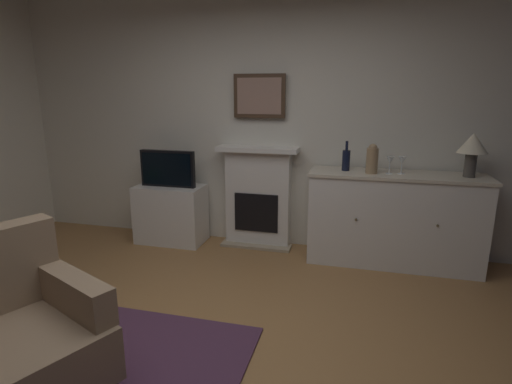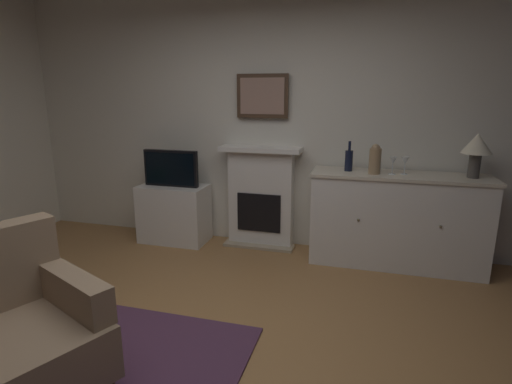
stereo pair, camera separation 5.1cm
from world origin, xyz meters
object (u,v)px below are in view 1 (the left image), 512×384
Objects in this scene: tv_cabinet at (171,214)px; table_lamp at (473,146)px; sideboard_cabinet at (394,219)px; framed_picture at (259,96)px; wine_glass_left at (390,161)px; tv_set at (168,169)px; armchair at (12,335)px; fireplace_unit at (258,197)px; vase_decorative at (372,159)px; wine_glass_center at (402,161)px; wine_bottle at (346,160)px.

table_lamp is at bearing -0.29° from tv_cabinet.
sideboard_cabinet reaches higher than tv_cabinet.
framed_picture is 0.73× the size of tv_cabinet.
table_lamp reaches higher than wine_glass_left.
sideboard_cabinet is 2.41m from tv_set.
table_lamp is 2.42× the size of wine_glass_left.
armchair is at bearing -105.49° from framed_picture.
framed_picture reaches higher than fireplace_unit.
sideboard_cabinet is (1.41, -0.22, -1.16)m from framed_picture.
framed_picture is 0.33× the size of sideboard_cabinet.
sideboard_cabinet is 2.39m from tv_cabinet.
fireplace_unit is at bearing 9.45° from tv_cabinet.
fireplace_unit is 1.43m from wine_glass_left.
table_lamp reaches higher than vase_decorative.
framed_picture is 1.64m from tv_cabinet.
tv_set is (-3.00, -0.01, -0.35)m from table_lamp.
framed_picture is at bearing 13.31° from tv_set.
vase_decorative reaches higher than wine_glass_left.
wine_glass_center is (-0.58, -0.00, -0.16)m from table_lamp.
wine_bottle is at bearing 0.51° from tv_cabinet.
vase_decorative is at bearing -170.17° from wine_glass_center.
fireplace_unit is 1.05× the size of armchair.
fireplace_unit is at bearing -90.00° from framed_picture.
armchair is at bearing -105.75° from fireplace_unit.
wine_glass_left is (1.33, -0.21, 0.49)m from fireplace_unit.
wine_glass_center is (0.51, -0.03, 0.01)m from wine_bottle.
sideboard_cabinet is at bearing 0.20° from tv_set.
wine_glass_center is 0.28m from vase_decorative.
wine_glass_left is 2.41m from tv_cabinet.
fireplace_unit is 1.29m from vase_decorative.
wine_glass_left is 0.22× the size of tv_cabinet.
framed_picture reaches higher than tv_set.
wine_bottle is at bearing 1.21° from tv_set.
fireplace_unit is 1.77× the size of tv_set.
table_lamp reaches higher than fireplace_unit.
framed_picture is at bearing 166.84° from vase_decorative.
wine_glass_center is 0.16× the size of armchair.
wine_glass_center is (0.03, -0.00, 0.58)m from sideboard_cabinet.
sideboard_cabinet is at bearing -0.36° from tv_cabinet.
armchair is (0.25, -2.40, -0.47)m from tv_set.
wine_glass_left is at bearing 49.14° from armchair.
vase_decorative is at bearing -176.66° from table_lamp.
fireplace_unit is 1.47× the size of tv_cabinet.
wine_glass_left is at bearing -10.94° from framed_picture.
wine_glass_center is at bearing -5.75° from sideboard_cabinet.
wine_glass_left is at bearing -177.20° from table_lamp.
framed_picture reaches higher than wine_glass_left.
tv_set is (-0.97, -0.19, 0.30)m from fireplace_unit.
wine_bottle is at bearing -8.94° from fireplace_unit.
armchair is (-0.73, -2.59, -0.17)m from fireplace_unit.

